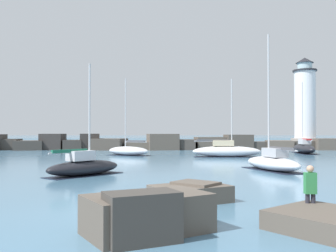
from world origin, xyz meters
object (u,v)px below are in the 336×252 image
object	(u,v)px
sailboat_moored_3	(226,151)
sailboat_moored_5	(84,166)
sailboat_moored_0	(128,151)
sailboat_moored_2	(273,162)
lighthouse	(305,109)
person_on_rocks	(310,189)
sailboat_moored_4	(304,148)

from	to	relation	value
sailboat_moored_3	sailboat_moored_5	xyz separation A→B (m)	(-12.31, -17.78, -0.12)
sailboat_moored_0	sailboat_moored_2	size ratio (longest dim) A/B	0.92
lighthouse	person_on_rocks	distance (m)	52.74
sailboat_moored_0	sailboat_moored_5	distance (m)	20.71
lighthouse	sailboat_moored_5	distance (m)	46.69
lighthouse	sailboat_moored_5	size ratio (longest dim) A/B	2.05
sailboat_moored_3	person_on_rocks	bearing A→B (deg)	-94.65
sailboat_moored_0	sailboat_moored_3	distance (m)	11.70
sailboat_moored_2	sailboat_moored_3	distance (m)	14.91
sailboat_moored_0	sailboat_moored_3	size ratio (longest dim) A/B	1.06
sailboat_moored_2	sailboat_moored_4	world-z (taller)	sailboat_moored_2
person_on_rocks	sailboat_moored_4	bearing A→B (deg)	69.51
lighthouse	sailboat_moored_3	distance (m)	25.44
sailboat_moored_4	sailboat_moored_0	bearing A→B (deg)	-169.75
lighthouse	person_on_rocks	size ratio (longest dim) A/B	8.58
lighthouse	sailboat_moored_0	size ratio (longest dim) A/B	1.61
sailboat_moored_0	sailboat_moored_2	bearing A→B (deg)	-55.54
sailboat_moored_3	sailboat_moored_4	xyz separation A→B (m)	(11.48, 7.03, -0.00)
sailboat_moored_2	sailboat_moored_5	size ratio (longest dim) A/B	1.38
person_on_rocks	sailboat_moored_3	bearing A→B (deg)	85.35
sailboat_moored_4	person_on_rocks	size ratio (longest dim) A/B	5.42
sailboat_moored_0	sailboat_moored_2	distance (m)	21.57
sailboat_moored_2	sailboat_moored_3	bearing A→B (deg)	93.35
sailboat_moored_0	sailboat_moored_4	size ratio (longest dim) A/B	0.98
sailboat_moored_0	sailboat_moored_3	bearing A→B (deg)	-14.37
sailboat_moored_0	person_on_rocks	world-z (taller)	sailboat_moored_0
sailboat_moored_5	sailboat_moored_3	bearing A→B (deg)	55.31
sailboat_moored_3	sailboat_moored_4	world-z (taller)	sailboat_moored_4
sailboat_moored_3	person_on_rocks	size ratio (longest dim) A/B	5.04
sailboat_moored_3	sailboat_moored_5	distance (m)	21.62
sailboat_moored_2	sailboat_moored_3	xyz separation A→B (m)	(-0.87, 14.88, 0.08)
sailboat_moored_4	sailboat_moored_3	bearing A→B (deg)	-148.52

